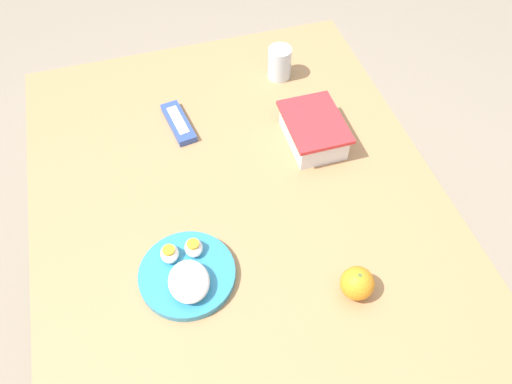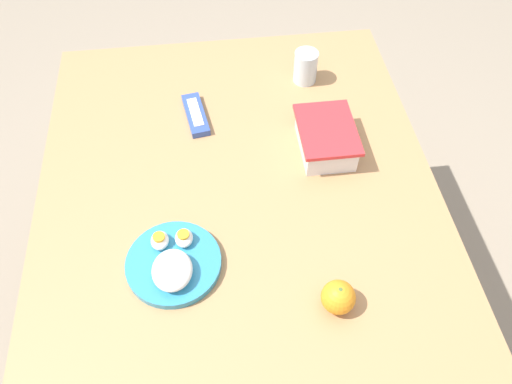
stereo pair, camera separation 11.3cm
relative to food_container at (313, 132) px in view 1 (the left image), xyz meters
The scene contains 7 objects.
ground_plane 0.82m from the food_container, 64.17° to the right, with size 10.00×10.00×0.00m, color gray.
table 0.28m from the food_container, 64.17° to the right, with size 1.18×0.94×0.75m.
food_container is the anchor object (origin of this frame).
orange_fruit 0.42m from the food_container, ahead, with size 0.07×0.07×0.07m.
rice_plate 0.48m from the food_container, 52.51° to the right, with size 0.20×0.20×0.06m.
candy_bar 0.35m from the food_container, 115.54° to the right, with size 0.16×0.07×0.02m.
drinking_glass 0.26m from the food_container, behind, with size 0.07×0.07×0.09m.
Camera 1 is at (0.69, -0.16, 1.68)m, focal length 35.00 mm.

